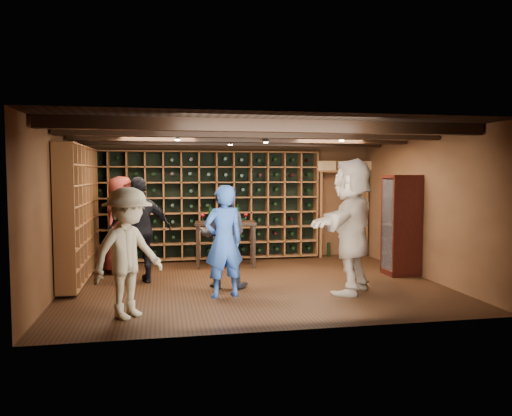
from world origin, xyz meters
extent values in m
plane|color=black|center=(0.00, 0.00, 0.00)|extent=(6.00, 6.00, 0.00)
plane|color=brown|center=(0.00, 2.50, 1.25)|extent=(6.00, 0.00, 6.00)
plane|color=brown|center=(0.00, -2.50, 1.25)|extent=(6.00, 0.00, 6.00)
plane|color=brown|center=(-3.00, 0.00, 1.25)|extent=(0.00, 5.00, 5.00)
plane|color=brown|center=(3.00, 0.00, 1.25)|extent=(0.00, 5.00, 5.00)
plane|color=black|center=(0.00, 0.00, 2.50)|extent=(6.00, 6.00, 0.00)
cube|color=black|center=(0.00, -1.60, 2.42)|extent=(5.90, 0.18, 0.16)
cube|color=black|center=(0.00, -0.50, 2.42)|extent=(5.90, 0.18, 0.16)
cube|color=black|center=(0.00, 0.60, 2.42)|extent=(5.90, 0.18, 0.16)
cube|color=black|center=(0.00, 1.70, 2.42)|extent=(5.90, 0.18, 0.16)
cylinder|color=black|center=(-1.20, 0.00, 2.39)|extent=(0.10, 0.10, 0.10)
cylinder|color=black|center=(0.30, 0.40, 2.39)|extent=(0.10, 0.10, 0.10)
cylinder|color=black|center=(1.40, -0.30, 2.39)|extent=(0.10, 0.10, 0.10)
cylinder|color=black|center=(-0.20, 1.20, 2.39)|extent=(0.10, 0.10, 0.10)
cube|color=brown|center=(-0.52, 2.33, 1.15)|extent=(4.65, 0.30, 2.20)
cube|color=black|center=(-0.52, 2.33, 1.15)|extent=(4.56, 0.02, 2.16)
cube|color=brown|center=(-2.83, 0.82, 1.15)|extent=(0.30, 2.65, 2.20)
cube|color=black|center=(-2.83, 0.82, 1.15)|extent=(0.29, 0.02, 2.16)
cube|color=brown|center=(2.40, 2.32, 1.85)|extent=(1.15, 0.32, 0.04)
cube|color=brown|center=(2.92, 2.32, 0.93)|extent=(0.05, 0.28, 1.85)
cube|color=brown|center=(1.88, 2.32, 0.93)|extent=(0.05, 0.28, 1.85)
cube|color=tan|center=(2.00, 2.32, 1.97)|extent=(0.40, 0.30, 0.20)
cube|color=tan|center=(2.45, 2.32, 1.97)|extent=(0.40, 0.30, 0.20)
cube|color=tan|center=(2.80, 2.32, 1.97)|extent=(0.40, 0.30, 0.20)
cube|color=#350E0A|center=(2.72, 0.20, 0.05)|extent=(0.55, 0.50, 0.10)
cube|color=#350E0A|center=(2.72, 0.20, 0.90)|extent=(0.55, 0.50, 1.70)
cube|color=white|center=(2.46, 0.20, 0.90)|extent=(0.01, 0.46, 1.60)
cube|color=#350E0A|center=(2.72, 0.20, 0.90)|extent=(0.50, 0.44, 0.02)
sphere|color=#59260C|center=(2.70, 0.20, 1.00)|extent=(0.18, 0.18, 0.18)
imported|color=navy|center=(-0.57, -0.80, 0.82)|extent=(0.68, 0.53, 1.64)
imported|color=black|center=(-0.50, -0.15, 0.81)|extent=(0.93, 0.81, 1.62)
imported|color=maroon|center=(-2.19, 1.32, 0.88)|extent=(0.88, 1.02, 1.76)
imported|color=black|center=(-1.81, 0.38, 0.88)|extent=(1.10, 0.65, 1.75)
imported|color=gray|center=(-1.87, -1.62, 0.82)|extent=(1.18, 1.17, 1.63)
imported|color=tan|center=(1.37, -0.87, 1.02)|extent=(1.68, 1.82, 2.03)
cube|color=black|center=(-0.26, 1.54, 0.85)|extent=(1.21, 0.68, 0.05)
cube|color=black|center=(-0.81, 1.35, 0.42)|extent=(0.06, 0.06, 0.83)
cube|color=black|center=(0.25, 1.25, 0.42)|extent=(0.06, 0.06, 0.83)
cube|color=black|center=(-0.76, 1.83, 0.42)|extent=(0.06, 0.06, 0.83)
cube|color=black|center=(0.29, 1.73, 0.42)|extent=(0.06, 0.06, 0.83)
cylinder|color=black|center=(-0.54, 1.61, 1.01)|extent=(0.07, 0.07, 0.28)
cylinder|color=black|center=(-0.30, 1.59, 1.01)|extent=(0.07, 0.07, 0.28)
cylinder|color=black|center=(-0.01, 1.57, 1.01)|extent=(0.07, 0.07, 0.28)
camera|label=1|loc=(-1.44, -7.96, 1.81)|focal=35.00mm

